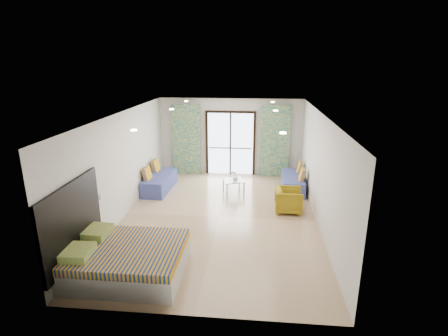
# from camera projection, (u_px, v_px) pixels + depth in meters

# --- Properties ---
(floor) EXTENTS (5.00, 7.50, 0.01)m
(floor) POSITION_uv_depth(u_px,v_px,m) (219.00, 217.00, 9.18)
(floor) COLOR #9F805F
(floor) RESTS_ON ground
(ceiling) EXTENTS (5.00, 7.50, 0.01)m
(ceiling) POSITION_uv_depth(u_px,v_px,m) (219.00, 114.00, 8.38)
(ceiling) COLOR silver
(ceiling) RESTS_ON ground
(wall_back) EXTENTS (5.00, 0.01, 2.70)m
(wall_back) POSITION_uv_depth(u_px,v_px,m) (231.00, 137.00, 12.35)
(wall_back) COLOR silver
(wall_back) RESTS_ON ground
(wall_front) EXTENTS (5.00, 0.01, 2.70)m
(wall_front) POSITION_uv_depth(u_px,v_px,m) (192.00, 241.00, 5.21)
(wall_front) COLOR silver
(wall_front) RESTS_ON ground
(wall_left) EXTENTS (0.01, 7.50, 2.70)m
(wall_left) POSITION_uv_depth(u_px,v_px,m) (123.00, 165.00, 9.01)
(wall_left) COLOR silver
(wall_left) RESTS_ON ground
(wall_right) EXTENTS (0.01, 7.50, 2.70)m
(wall_right) POSITION_uv_depth(u_px,v_px,m) (320.00, 171.00, 8.55)
(wall_right) COLOR silver
(wall_right) RESTS_ON ground
(balcony_door) EXTENTS (1.76, 0.08, 2.28)m
(balcony_door) POSITION_uv_depth(u_px,v_px,m) (230.00, 140.00, 12.35)
(balcony_door) COLOR black
(balcony_door) RESTS_ON floor
(balcony_rail) EXTENTS (1.52, 0.03, 0.04)m
(balcony_rail) POSITION_uv_depth(u_px,v_px,m) (230.00, 148.00, 12.45)
(balcony_rail) COLOR #595451
(balcony_rail) RESTS_ON balcony_door
(curtain_left) EXTENTS (1.00, 0.10, 2.50)m
(curtain_left) POSITION_uv_depth(u_px,v_px,m) (186.00, 140.00, 12.35)
(curtain_left) COLOR silver
(curtain_left) RESTS_ON floor
(curtain_right) EXTENTS (1.00, 0.10, 2.50)m
(curtain_right) POSITION_uv_depth(u_px,v_px,m) (275.00, 142.00, 12.06)
(curtain_right) COLOR silver
(curtain_right) RESTS_ON floor
(downlight_a) EXTENTS (0.12, 0.12, 0.02)m
(downlight_a) POSITION_uv_depth(u_px,v_px,m) (134.00, 130.00, 6.62)
(downlight_a) COLOR #FFE0B2
(downlight_a) RESTS_ON ceiling
(downlight_b) EXTENTS (0.12, 0.12, 0.02)m
(downlight_b) POSITION_uv_depth(u_px,v_px,m) (283.00, 133.00, 6.36)
(downlight_b) COLOR #FFE0B2
(downlight_b) RESTS_ON ceiling
(downlight_c) EXTENTS (0.12, 0.12, 0.02)m
(downlight_c) POSITION_uv_depth(u_px,v_px,m) (172.00, 109.00, 9.47)
(downlight_c) COLOR #FFE0B2
(downlight_c) RESTS_ON ceiling
(downlight_d) EXTENTS (0.12, 0.12, 0.02)m
(downlight_d) POSITION_uv_depth(u_px,v_px,m) (275.00, 111.00, 9.21)
(downlight_d) COLOR #FFE0B2
(downlight_d) RESTS_ON ceiling
(downlight_e) EXTENTS (0.12, 0.12, 0.02)m
(downlight_e) POSITION_uv_depth(u_px,v_px,m) (186.00, 101.00, 11.37)
(downlight_e) COLOR #FFE0B2
(downlight_e) RESTS_ON ceiling
(downlight_f) EXTENTS (0.12, 0.12, 0.02)m
(downlight_f) POSITION_uv_depth(u_px,v_px,m) (273.00, 102.00, 11.12)
(downlight_f) COLOR #FFE0B2
(downlight_f) RESTS_ON ceiling
(headboard) EXTENTS (0.06, 2.10, 1.50)m
(headboard) POSITION_uv_depth(u_px,v_px,m) (73.00, 222.00, 6.52)
(headboard) COLOR black
(headboard) RESTS_ON floor
(switch_plate) EXTENTS (0.02, 0.10, 0.10)m
(switch_plate) POSITION_uv_depth(u_px,v_px,m) (101.00, 197.00, 7.71)
(switch_plate) COLOR silver
(switch_plate) RESTS_ON wall_left
(bed) EXTENTS (2.09, 1.71, 0.72)m
(bed) POSITION_uv_depth(u_px,v_px,m) (127.00, 259.00, 6.65)
(bed) COLOR silver
(bed) RESTS_ON floor
(daybed_left) EXTENTS (0.75, 1.78, 0.87)m
(daybed_left) POSITION_uv_depth(u_px,v_px,m) (159.00, 182.00, 11.04)
(daybed_left) COLOR #3B468E
(daybed_left) RESTS_ON floor
(daybed_right) EXTENTS (0.70, 1.71, 0.83)m
(daybed_right) POSITION_uv_depth(u_px,v_px,m) (293.00, 182.00, 11.03)
(daybed_right) COLOR #3B468E
(daybed_right) RESTS_ON floor
(coffee_table) EXTENTS (0.77, 0.77, 0.70)m
(coffee_table) POSITION_uv_depth(u_px,v_px,m) (233.00, 181.00, 10.81)
(coffee_table) COLOR silver
(coffee_table) RESTS_ON floor
(vase) EXTENTS (0.22, 0.22, 0.18)m
(vase) POSITION_uv_depth(u_px,v_px,m) (235.00, 178.00, 10.70)
(vase) COLOR white
(vase) RESTS_ON coffee_table
(armchair) EXTENTS (0.66, 0.70, 0.72)m
(armchair) POSITION_uv_depth(u_px,v_px,m) (289.00, 199.00, 9.41)
(armchair) COLOR olive
(armchair) RESTS_ON floor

